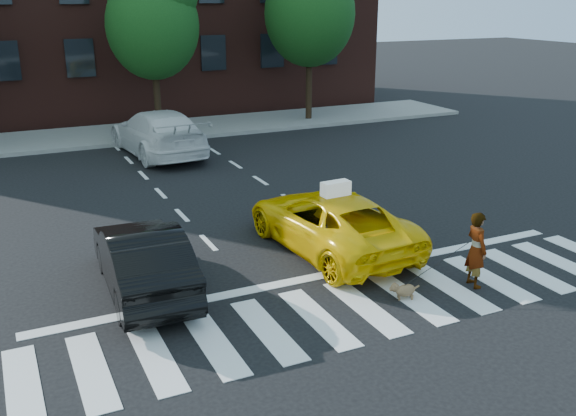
{
  "coord_description": "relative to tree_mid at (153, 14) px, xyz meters",
  "views": [
    {
      "loc": [
        -5.94,
        -9.16,
        5.58
      ],
      "look_at": [
        -0.2,
        2.97,
        1.1
      ],
      "focal_mm": 40.0,
      "sensor_mm": 36.0,
      "label": 1
    }
  ],
  "objects": [
    {
      "name": "ground",
      "position": [
        -0.53,
        -17.0,
        -4.85
      ],
      "size": [
        120.0,
        120.0,
        0.0
      ],
      "primitive_type": "plane",
      "color": "black",
      "rests_on": "ground"
    },
    {
      "name": "crosswalk",
      "position": [
        -0.53,
        -17.0,
        -4.85
      ],
      "size": [
        13.0,
        2.4,
        0.01
      ],
      "primitive_type": "cube",
      "color": "silver",
      "rests_on": "ground"
    },
    {
      "name": "stop_line",
      "position": [
        -0.53,
        -15.4,
        -4.85
      ],
      "size": [
        12.0,
        0.3,
        0.01
      ],
      "primitive_type": "cube",
      "color": "silver",
      "rests_on": "ground"
    },
    {
      "name": "sidewalk_far",
      "position": [
        -0.53,
        0.5,
        -4.78
      ],
      "size": [
        30.0,
        4.0,
        0.15
      ],
      "primitive_type": "cube",
      "color": "slate",
      "rests_on": "ground"
    },
    {
      "name": "tree_mid",
      "position": [
        0.0,
        0.0,
        0.0
      ],
      "size": [
        3.69,
        3.69,
        7.1
      ],
      "color": "black",
      "rests_on": "ground"
    },
    {
      "name": "tree_right",
      "position": [
        7.0,
        -0.0,
        0.41
      ],
      "size": [
        4.0,
        4.0,
        7.7
      ],
      "color": "black",
      "rests_on": "ground"
    },
    {
      "name": "taxi",
      "position": [
        0.29,
        -14.15,
        -4.18
      ],
      "size": [
        2.54,
        4.98,
        1.35
      ],
      "primitive_type": "imported",
      "rotation": [
        0.0,
        0.0,
        3.21
      ],
      "color": "#F1BE05",
      "rests_on": "ground"
    },
    {
      "name": "black_sedan",
      "position": [
        -4.09,
        -14.5,
        -4.17
      ],
      "size": [
        1.6,
        4.18,
        1.36
      ],
      "primitive_type": "imported",
      "rotation": [
        0.0,
        0.0,
        3.1
      ],
      "color": "black",
      "rests_on": "ground"
    },
    {
      "name": "white_suv",
      "position": [
        -0.93,
        -3.39,
        -4.04
      ],
      "size": [
        2.72,
        5.79,
        1.63
      ],
      "primitive_type": "imported",
      "rotation": [
        0.0,
        0.0,
        3.22
      ],
      "color": "silver",
      "rests_on": "ground"
    },
    {
      "name": "woman",
      "position": [
        1.95,
        -17.1,
        -4.07
      ],
      "size": [
        0.44,
        0.61,
        1.55
      ],
      "primitive_type": "imported",
      "rotation": [
        0.0,
        0.0,
        1.44
      ],
      "color": "#999999",
      "rests_on": "ground"
    },
    {
      "name": "dog",
      "position": [
        0.31,
        -17.01,
        -4.66
      ],
      "size": [
        0.56,
        0.38,
        0.33
      ],
      "rotation": [
        0.0,
        0.0,
        -0.41
      ],
      "color": "#8C6447",
      "rests_on": "ground"
    },
    {
      "name": "taxi_sign",
      "position": [
        0.29,
        -14.35,
        -3.35
      ],
      "size": [
        0.67,
        0.32,
        0.32
      ],
      "primitive_type": "cube",
      "rotation": [
        0.0,
        0.0,
        3.21
      ],
      "color": "white",
      "rests_on": "taxi"
    }
  ]
}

